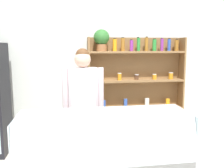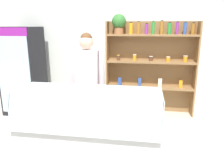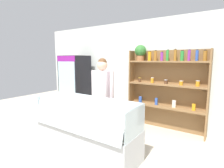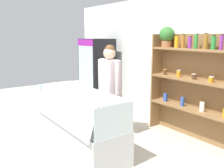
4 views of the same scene
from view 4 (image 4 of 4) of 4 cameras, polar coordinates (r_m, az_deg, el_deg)
ground_plane at (r=4.37m, az=-5.98°, el=-14.70°), size 12.00×12.00×0.00m
back_wall at (r=5.25m, az=13.06°, el=4.80°), size 6.80×0.10×2.70m
drinks_fridge at (r=6.38m, az=-3.48°, el=2.12°), size 0.76×0.66×1.81m
shelving_unit at (r=4.71m, az=17.71°, el=1.69°), size 1.83×0.29×2.06m
deli_display_case at (r=4.29m, az=-7.36°, el=-10.66°), size 1.96×0.75×1.01m
shop_clerk at (r=4.64m, az=-0.62°, el=0.28°), size 0.58×0.25×1.73m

